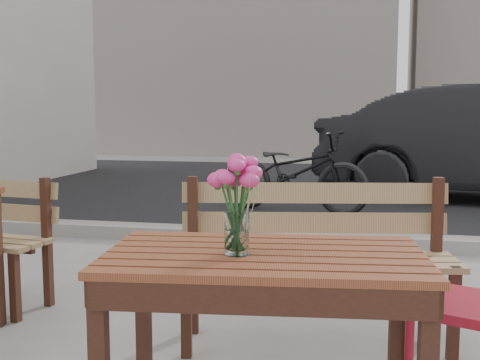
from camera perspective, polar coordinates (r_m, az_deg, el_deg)
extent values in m
cube|color=black|center=(9.33, 9.80, -0.75)|extent=(30.00, 8.00, 0.00)
cube|color=gray|center=(5.38, 8.31, -5.60)|extent=(30.00, 0.25, 0.12)
cube|color=gray|center=(16.81, 0.27, 16.32)|extent=(8.00, 3.00, 8.00)
cube|color=#5A2517|center=(2.16, 2.32, -7.22)|extent=(1.20, 0.78, 0.03)
cube|color=black|center=(2.61, -9.12, -12.83)|extent=(0.06, 0.06, 0.67)
cube|color=black|center=(2.56, 14.63, -13.32)|extent=(0.06, 0.06, 0.67)
cube|color=olive|center=(3.06, 7.29, -7.63)|extent=(1.45, 0.62, 0.03)
cube|color=olive|center=(3.22, 7.00, -2.64)|extent=(1.39, 0.27, 0.38)
cube|color=black|center=(2.98, -5.14, -12.35)|extent=(0.06, 0.06, 0.46)
cube|color=black|center=(3.10, 19.66, -11.95)|extent=(0.06, 0.06, 0.46)
cube|color=black|center=(3.23, -4.48, -7.21)|extent=(0.06, 0.06, 0.85)
cube|color=black|center=(3.34, 18.12, -7.05)|extent=(0.06, 0.06, 0.85)
cube|color=#A41426|center=(2.61, 20.64, -11.10)|extent=(0.54, 0.54, 0.04)
cylinder|color=#A41426|center=(2.87, 17.92, -14.00)|extent=(0.04, 0.04, 0.41)
cylinder|color=white|center=(2.11, -0.28, -5.06)|extent=(0.09, 0.09, 0.15)
cylinder|color=#2D642C|center=(2.10, -0.28, -3.06)|extent=(0.05, 0.05, 0.30)
cube|color=black|center=(3.67, -20.66, -9.33)|extent=(0.05, 0.05, 0.43)
cube|color=black|center=(3.85, -17.91, -5.68)|extent=(0.05, 0.05, 0.79)
imported|color=black|center=(7.04, 5.12, 0.80)|extent=(1.92, 1.08, 0.96)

